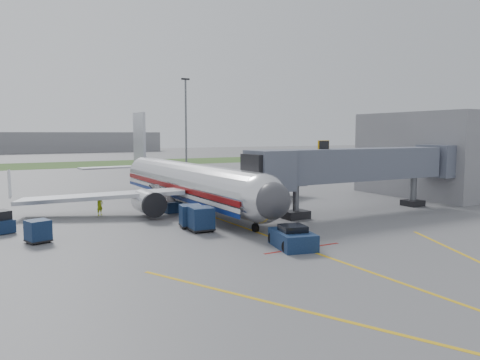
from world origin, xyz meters
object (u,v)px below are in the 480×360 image
airliner (187,182)px  pushback_tug (293,238)px  baggage_tug (1,223)px  belt_loader (166,205)px  ramp_worker (100,205)px

airliner → pushback_tug: (-0.46, -18.75, -2.02)m
baggage_tug → belt_loader: size_ratio=0.55×
baggage_tug → ramp_worker: bearing=25.0°
airliner → ramp_worker: size_ratio=19.48×
baggage_tug → ramp_worker: (8.32, 3.87, 0.17)m
pushback_tug → belt_loader: (-2.05, 18.33, -0.04)m
airliner → pushback_tug: size_ratio=8.93×
airliner → baggage_tug: (-17.07, -3.90, -1.90)m
pushback_tug → baggage_tug: size_ratio=1.48×
pushback_tug → belt_loader: 18.44m
belt_loader → ramp_worker: bearing=176.4°
airliner → baggage_tug: 17.62m
ramp_worker → pushback_tug: bearing=-95.3°
baggage_tug → ramp_worker: 9.17m
baggage_tug → ramp_worker: size_ratio=1.47×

